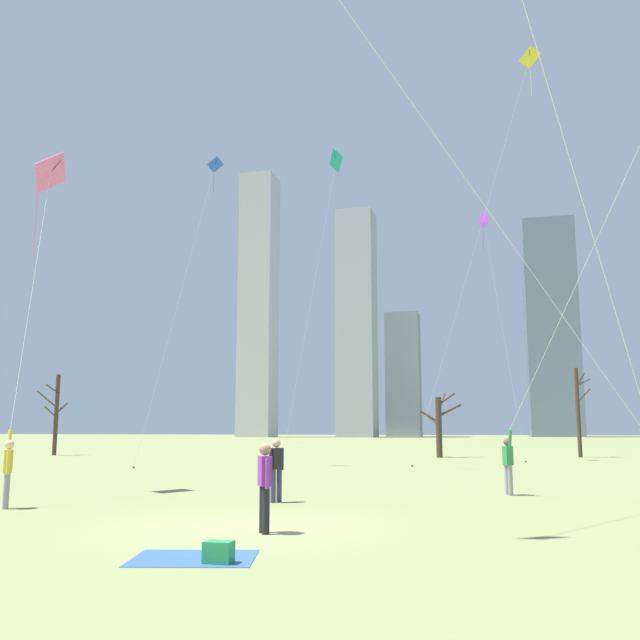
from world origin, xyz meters
The scene contains 19 objects.
ground_plane centered at (0.00, 0.00, 0.00)m, with size 400.00×400.00×0.00m, color #848E56.
kite_flyer_foreground_left_white centered at (5.90, 6.75, 2.74)m, with size 5.05×8.07×12.33m.
kite_flyer_midfield_center_green centered at (7.50, 4.98, 2.45)m, with size 8.75×8.09×12.94m.
kite_flyer_midfield_right_pink centered at (-7.30, 2.80, 3.40)m, with size 2.64×5.02×10.80m.
kite_flyer_foreground_right_red centered at (6.64, -2.17, 2.56)m, with size 3.50×5.80×10.41m.
bystander_far_off_by_trees centered at (0.52, -0.68, 0.90)m, with size 0.35×0.45×1.62m.
bystander_strolling_midfield centered at (-0.84, 4.57, 0.90)m, with size 0.34×0.46×1.62m.
distant_kite_low_near_trees_yellow centered at (6.89, 22.13, 19.24)m, with size 7.17×0.87×21.49m.
distant_kite_high_overhead_blue centered at (-9.54, 20.32, 14.28)m, with size 3.31×2.70×16.43m.
distant_kite_drifting_left_purple centered at (4.94, 30.03, 13.62)m, with size 2.27×1.92×15.30m.
distant_kite_drifting_right_teal centered at (-2.44, 19.11, 14.02)m, with size 3.50×1.61×15.56m.
picnic_spot centered at (0.56, -3.46, 0.09)m, with size 2.06×1.76×0.31m.
bare_tree_center centered at (-25.67, 31.94, 3.02)m, with size 1.43×2.59×5.77m.
bare_tree_left_of_center centered at (10.60, 36.80, 3.18)m, with size 1.21×2.70×6.05m.
bare_tree_right_of_center centered at (1.50, 34.37, 2.25)m, with size 2.73×2.05×4.29m.
skyline_wide_slab centered at (20.23, 157.55, 25.38)m, with size 11.63×10.62×50.77m.
skyline_squat_block centered at (-45.46, 137.75, 30.33)m, with size 7.59×7.74×60.65m.
skyline_slender_spire centered at (-14.59, 156.55, 14.86)m, with size 8.05×7.14×29.71m.
skyline_mid_tower_left centered at (-22.88, 139.50, 25.35)m, with size 8.10×8.57×50.70m.
Camera 1 is at (4.54, -13.31, 1.89)m, focal length 39.38 mm.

